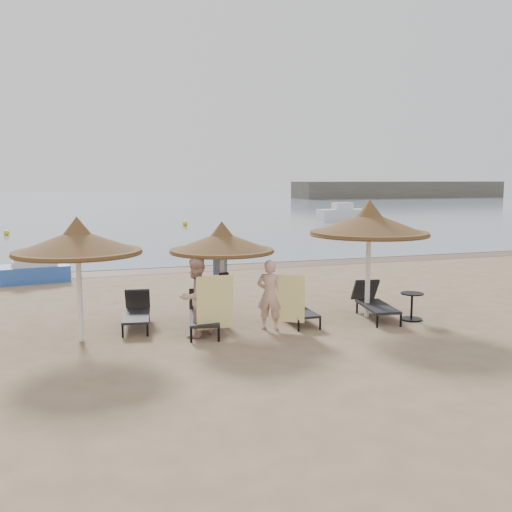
{
  "coord_description": "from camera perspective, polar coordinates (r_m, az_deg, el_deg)",
  "views": [
    {
      "loc": [
        -3.26,
        -11.96,
        3.44
      ],
      "look_at": [
        1.08,
        1.2,
        1.57
      ],
      "focal_mm": 40.0,
      "sensor_mm": 36.0,
      "label": 1
    }
  ],
  "objects": [
    {
      "name": "side_table",
      "position": [
        14.56,
        15.3,
        -4.97
      ],
      "size": [
        0.56,
        0.56,
        0.67
      ],
      "rotation": [
        0.0,
        0.0,
        0.2
      ],
      "color": "black",
      "rests_on": "ground"
    },
    {
      "name": "palapa_right",
      "position": [
        14.36,
        11.25,
        3.15
      ],
      "size": [
        2.96,
        2.96,
        2.94
      ],
      "rotation": [
        0.0,
        0.0,
        -0.05
      ],
      "color": "white",
      "rests_on": "ground"
    },
    {
      "name": "towel_left",
      "position": [
        12.33,
        -4.11,
        -4.66
      ],
      "size": [
        0.83,
        0.08,
        1.17
      ],
      "rotation": [
        0.0,
        0.0,
        0.07
      ],
      "color": "yellow",
      "rests_on": "ground"
    },
    {
      "name": "lounger_far_left",
      "position": [
        13.76,
        -11.84,
        -5.42
      ],
      "size": [
        0.86,
        1.85,
        0.8
      ],
      "rotation": [
        0.0,
        0.0,
        -0.16
      ],
      "color": "black",
      "rests_on": "ground"
    },
    {
      "name": "person_left",
      "position": [
        12.54,
        -6.06,
        -3.49
      ],
      "size": [
        1.11,
        1.01,
        2.03
      ],
      "primitive_type": "imported",
      "rotation": [
        0.0,
        0.0,
        3.7
      ],
      "color": "#D8A793",
      "rests_on": "ground"
    },
    {
      "name": "palapa_left",
      "position": [
        12.51,
        -17.42,
        1.31
      ],
      "size": [
        2.69,
        2.69,
        2.67
      ],
      "rotation": [
        0.0,
        0.0,
        -0.39
      ],
      "color": "white",
      "rests_on": "ground"
    },
    {
      "name": "bag_patterned",
      "position": [
        13.64,
        -3.61,
        -1.0
      ],
      "size": [
        0.34,
        0.16,
        0.42
      ],
      "rotation": [
        0.0,
        0.0,
        -0.16
      ],
      "color": "silver",
      "rests_on": "ground"
    },
    {
      "name": "palapa_center",
      "position": [
        13.4,
        -3.43,
        1.35
      ],
      "size": [
        2.49,
        2.49,
        2.47
      ],
      "rotation": [
        0.0,
        0.0,
        -0.06
      ],
      "color": "white",
      "rests_on": "ground"
    },
    {
      "name": "lounger_far_right",
      "position": [
        14.65,
        11.68,
        -4.49
      ],
      "size": [
        0.95,
        2.01,
        0.86
      ],
      "rotation": [
        0.0,
        0.0,
        -0.17
      ],
      "color": "black",
      "rests_on": "ground"
    },
    {
      "name": "towel_right",
      "position": [
        12.98,
        3.21,
        -4.28
      ],
      "size": [
        0.66,
        0.45,
        1.09
      ],
      "rotation": [
        0.0,
        0.0,
        -0.59
      ],
      "color": "yellow",
      "rests_on": "ground"
    },
    {
      "name": "pedal_boat",
      "position": [
        20.67,
        -21.34,
        -1.35
      ],
      "size": [
        2.34,
        1.55,
        1.02
      ],
      "rotation": [
        0.0,
        0.0,
        0.12
      ],
      "color": "#2C57B5",
      "rests_on": "ground"
    },
    {
      "name": "sea",
      "position": [
        92.08,
        -16.28,
        5.26
      ],
      "size": [
        200.0,
        140.0,
        0.03
      ],
      "primitive_type": "cube",
      "color": "slate",
      "rests_on": "ground"
    },
    {
      "name": "person_right",
      "position": [
        13.05,
        1.38,
        -3.34
      ],
      "size": [
        1.03,
        0.94,
        1.88
      ],
      "primitive_type": "imported",
      "rotation": [
        0.0,
        0.0,
        2.58
      ],
      "color": "#D8A793",
      "rests_on": "ground"
    },
    {
      "name": "lounger_near_left",
      "position": [
        13.23,
        -5.28,
        -5.66
      ],
      "size": [
        1.01,
        2.03,
        0.87
      ],
      "rotation": [
        0.0,
        0.0,
        -0.2
      ],
      "color": "black",
      "rests_on": "ground"
    },
    {
      "name": "ground",
      "position": [
        12.87,
        -2.91,
        -7.82
      ],
      "size": [
        160.0,
        160.0,
        0.0
      ],
      "primitive_type": "plane",
      "color": "#967B5D",
      "rests_on": "ground"
    },
    {
      "name": "lounger_near_right",
      "position": [
        13.99,
        3.86,
        -5.05
      ],
      "size": [
        0.62,
        1.79,
        0.79
      ],
      "rotation": [
        0.0,
        0.0,
        -0.02
      ],
      "color": "black",
      "rests_on": "ground"
    },
    {
      "name": "buoy_right",
      "position": [
        36.44,
        7.91,
        2.53
      ],
      "size": [
        0.41,
        0.41,
        0.41
      ],
      "primitive_type": "sphere",
      "color": "yellow",
      "rests_on": "ground"
    },
    {
      "name": "bag_dark",
      "position": [
        13.36,
        -3.23,
        -2.36
      ],
      "size": [
        0.24,
        0.14,
        0.33
      ],
      "rotation": [
        0.0,
        0.0,
        0.3
      ],
      "color": "black",
      "rests_on": "ground"
    },
    {
      "name": "wet_sand_strip",
      "position": [
        21.88,
        -9.45,
        -1.44
      ],
      "size": [
        200.0,
        1.6,
        0.01
      ],
      "primitive_type": "cube",
      "color": "brown",
      "rests_on": "ground"
    },
    {
      "name": "buoy_mid",
      "position": [
        42.32,
        -7.11,
        3.24
      ],
      "size": [
        0.39,
        0.39,
        0.39
      ],
      "primitive_type": "sphere",
      "color": "yellow",
      "rests_on": "ground"
    },
    {
      "name": "buoy_left",
      "position": [
        38.05,
        -23.68,
        2.13
      ],
      "size": [
        0.35,
        0.35,
        0.35
      ],
      "primitive_type": "sphere",
      "color": "yellow",
      "rests_on": "ground"
    }
  ]
}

